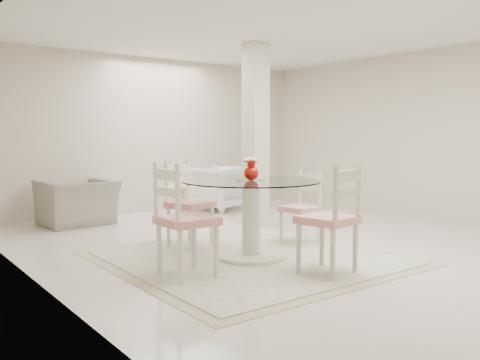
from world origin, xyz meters
TOP-DOWN VIEW (x-y plane):
  - ground at (0.00, 0.00)m, footprint 7.00×7.00m
  - room_shell at (0.00, 0.00)m, footprint 6.02×7.02m
  - column at (0.50, 1.30)m, footprint 0.30×0.30m
  - area_rug at (-0.87, -0.33)m, footprint 2.92×2.92m
  - dining_table at (-0.87, -0.33)m, footprint 1.49×1.49m
  - red_vase at (-0.87, -0.33)m, footprint 0.19×0.16m
  - dining_chair_east at (0.12, -0.12)m, footprint 0.43×0.43m
  - dining_chair_north at (-1.10, 0.67)m, footprint 0.56×0.56m
  - dining_chair_west at (-1.88, -0.54)m, footprint 0.49×0.49m
  - dining_chair_south at (-0.65, -1.34)m, footprint 0.54×0.54m
  - recliner_taupe at (-1.65, 2.91)m, footprint 1.10×0.98m
  - armchair_white at (0.93, 2.94)m, footprint 1.08×1.10m
  - side_table at (-0.12, 2.39)m, footprint 0.52×0.52m

SIDE VIEW (x-z plane):
  - ground at x=0.00m, z-range 0.00..0.00m
  - area_rug at x=-0.87m, z-range 0.00..0.02m
  - side_table at x=-0.12m, z-range -0.02..0.52m
  - recliner_taupe at x=-1.65m, z-range 0.00..0.67m
  - armchair_white at x=0.93m, z-range 0.00..0.80m
  - dining_table at x=-0.87m, z-range 0.01..0.87m
  - dining_chair_east at x=0.12m, z-range 0.03..1.02m
  - dining_chair_north at x=-1.10m, z-range 0.03..1.17m
  - dining_chair_south at x=-0.65m, z-range 0.03..1.22m
  - dining_chair_west at x=-1.88m, z-range 0.03..1.24m
  - red_vase at x=-0.87m, z-range 0.85..1.10m
  - column at x=0.50m, z-range 0.00..2.70m
  - room_shell at x=0.00m, z-range 0.50..3.21m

